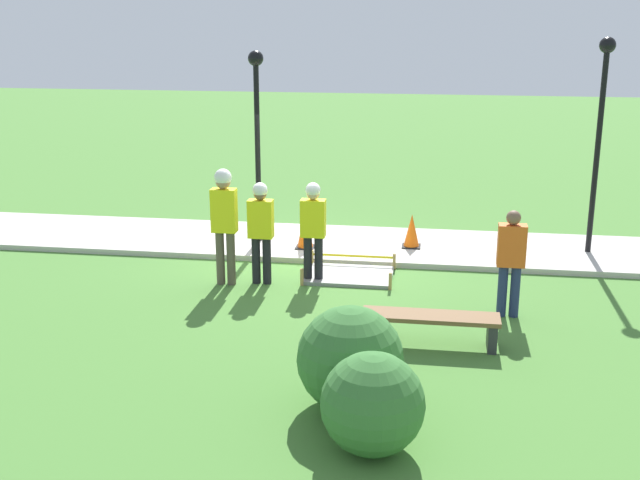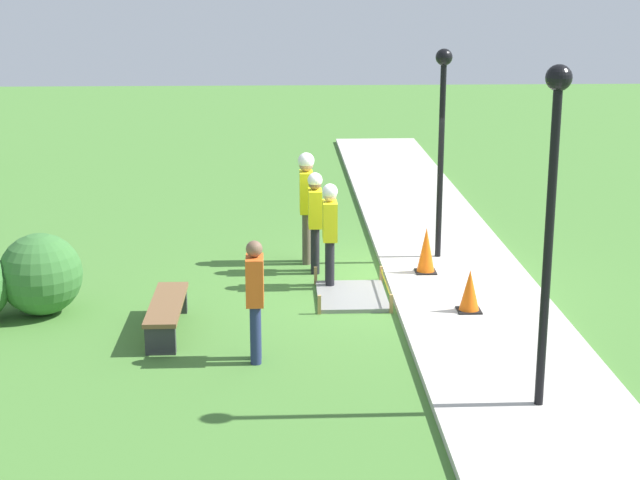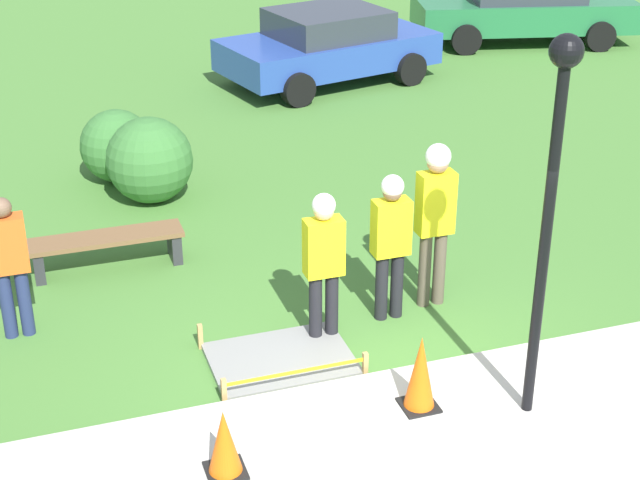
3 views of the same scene
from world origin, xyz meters
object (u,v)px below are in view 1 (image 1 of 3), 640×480
object	(u,v)px
worker_supervisor	(261,225)
bystander_in_orange_shirt	(511,258)
lamppost_far	(601,114)
traffic_cone_near_patch	(412,231)
lamppost_near	(257,117)
worker_assistant	(313,224)
worker_trainee	(224,215)
traffic_cone_far_patch	(305,228)
park_bench	(430,323)

from	to	relation	value
worker_supervisor	bystander_in_orange_shirt	xyz separation A→B (m)	(-3.89, 0.90, -0.10)
worker_supervisor	bystander_in_orange_shirt	world-z (taller)	worker_supervisor
bystander_in_orange_shirt	lamppost_far	size ratio (longest dim) A/B	0.42
traffic_cone_near_patch	lamppost_near	world-z (taller)	lamppost_near
worker_assistant	bystander_in_orange_shirt	xyz separation A→B (m)	(-3.07, 1.11, -0.09)
worker_assistant	lamppost_near	xyz separation A→B (m)	(1.35, -1.94, 1.46)
worker_assistant	worker_trainee	world-z (taller)	worker_trainee
traffic_cone_far_patch	worker_supervisor	size ratio (longest dim) A/B	0.45
worker_trainee	worker_assistant	bearing A→B (deg)	-166.71
park_bench	worker_assistant	world-z (taller)	worker_assistant
park_bench	worker_trainee	bearing A→B (deg)	-31.17
worker_supervisor	lamppost_far	size ratio (longest dim) A/B	0.45
park_bench	worker_trainee	xyz separation A→B (m)	(3.35, -2.03, 0.85)
park_bench	worker_supervisor	bearing A→B (deg)	-37.75
worker_supervisor	traffic_cone_near_patch	bearing A→B (deg)	-137.89
park_bench	worker_trainee	size ratio (longest dim) A/B	0.95
worker_assistant	bystander_in_orange_shirt	size ratio (longest dim) A/B	1.05
lamppost_near	lamppost_far	distance (m)	6.08
traffic_cone_near_patch	traffic_cone_far_patch	world-z (taller)	traffic_cone_far_patch
traffic_cone_far_patch	park_bench	world-z (taller)	traffic_cone_far_patch
park_bench	lamppost_far	distance (m)	5.74
worker_supervisor	lamppost_near	world-z (taller)	lamppost_near
worker_trainee	lamppost_near	xyz separation A→B (m)	(-0.05, -2.27, 1.28)
worker_trainee	bystander_in_orange_shirt	distance (m)	4.54
lamppost_near	bystander_in_orange_shirt	bearing A→B (deg)	145.39
bystander_in_orange_shirt	lamppost_near	bearing A→B (deg)	-34.61
worker_supervisor	lamppost_near	distance (m)	2.64
lamppost_far	worker_trainee	bearing A→B (deg)	21.79
lamppost_far	lamppost_near	bearing A→B (deg)	1.69
park_bench	worker_trainee	distance (m)	4.01
worker_supervisor	bystander_in_orange_shirt	distance (m)	4.00
worker_supervisor	lamppost_far	xyz separation A→B (m)	(-5.56, -2.32, 1.60)
worker_trainee	lamppost_far	distance (m)	6.75
worker_assistant	park_bench	bearing A→B (deg)	129.72
worker_supervisor	worker_trainee	xyz separation A→B (m)	(0.57, 0.13, 0.17)
lamppost_near	lamppost_far	xyz separation A→B (m)	(-6.08, -0.18, 0.15)
traffic_cone_near_patch	bystander_in_orange_shirt	distance (m)	3.44
park_bench	bystander_in_orange_shirt	size ratio (longest dim) A/B	1.14
bystander_in_orange_shirt	lamppost_far	world-z (taller)	lamppost_far
traffic_cone_near_patch	worker_supervisor	world-z (taller)	worker_supervisor
worker_supervisor	worker_trainee	bearing A→B (deg)	12.71
worker_assistant	lamppost_near	distance (m)	2.78
traffic_cone_near_patch	worker_trainee	distance (m)	3.78
worker_supervisor	lamppost_far	distance (m)	6.23
traffic_cone_near_patch	bystander_in_orange_shirt	size ratio (longest dim) A/B	0.39
traffic_cone_near_patch	bystander_in_orange_shirt	bearing A→B (deg)	116.71
traffic_cone_far_patch	worker_trainee	xyz separation A→B (m)	(0.99, 1.92, 0.70)
lamppost_far	park_bench	bearing A→B (deg)	58.18
traffic_cone_near_patch	worker_supervisor	xyz separation A→B (m)	(2.36, 2.14, 0.59)
traffic_cone_far_patch	worker_trainee	size ratio (longest dim) A/B	0.39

